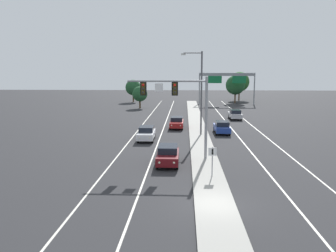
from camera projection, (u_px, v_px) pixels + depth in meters
The scene contains 19 objects.
ground_plane at pixel (215, 206), 20.57m from camera, with size 260.00×260.00×0.00m, color #28282B.
median_island at pixel (201, 143), 38.33m from camera, with size 2.40×110.00×0.15m, color #9E9B93.
lane_stripe_oncoming_center at pixel (162, 132), 45.47m from camera, with size 0.14×100.00×0.01m, color silver.
lane_stripe_receding_center at pixel (235, 133), 45.03m from camera, with size 0.14×100.00×0.01m, color silver.
edge_stripe_left at pixel (137, 132), 45.62m from camera, with size 0.14×100.00×0.01m, color silver.
edge_stripe_right at pixel (261, 133), 44.88m from camera, with size 0.14×100.00×0.01m, color silver.
overhead_signal_mast at pixel (181, 100), 30.54m from camera, with size 6.96×0.44×7.20m.
median_sign_post at pixel (212, 157), 25.70m from camera, with size 0.60×0.10×2.20m.
street_lamp_median at pixel (200, 88), 42.38m from camera, with size 2.58×0.28×10.00m.
car_oncoming_darkred at pixel (168, 155), 29.72m from camera, with size 1.84×4.48×1.58m.
car_oncoming_white at pixel (146, 133), 40.13m from camera, with size 1.86×4.49×1.58m.
car_oncoming_red at pixel (177, 122), 48.66m from camera, with size 1.87×4.49×1.58m.
car_receding_blue at pixel (222, 127), 44.59m from camera, with size 1.85×4.48×1.58m.
car_receding_silver at pixel (235, 114), 57.94m from camera, with size 1.83×4.48×1.58m.
highway_sign_gantry at pixel (227, 78), 83.49m from camera, with size 13.28×0.42×7.50m.
tree_far_right_a at pixel (239, 82), 95.31m from camera, with size 5.33×5.33×7.71m.
tree_far_left_a at pixel (133, 88), 90.09m from camera, with size 3.96×3.96×5.73m.
tree_far_left_b at pixel (140, 94), 75.06m from camera, with size 3.23×3.23×4.68m.
tree_far_right_c at pixel (235, 85), 86.83m from camera, with size 4.74×4.74×6.86m.
Camera 1 is at (-1.81, -19.72, 7.76)m, focal length 37.72 mm.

